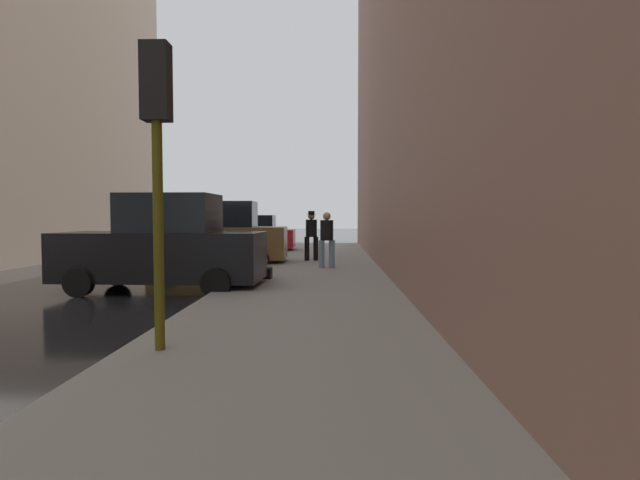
% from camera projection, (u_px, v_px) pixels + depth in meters
% --- Properties ---
extents(ground_plane, '(120.00, 120.00, 0.00)m').
position_uv_depth(ground_plane, '(14.00, 301.00, 10.22)').
color(ground_plane, black).
extents(sidewalk, '(4.00, 40.00, 0.15)m').
position_uv_depth(sidewalk, '(305.00, 299.00, 10.05)').
color(sidewalk, gray).
rests_on(sidewalk, ground_plane).
extents(parked_black_suv, '(4.64, 2.14, 2.25)m').
position_uv_depth(parked_black_suv, '(164.00, 247.00, 11.52)').
color(parked_black_suv, black).
rests_on(parked_black_suv, ground_plane).
extents(parked_bronze_suv, '(4.65, 2.17, 2.25)m').
position_uv_depth(parked_bronze_suv, '(221.00, 237.00, 17.32)').
color(parked_bronze_suv, brown).
rests_on(parked_bronze_suv, ground_plane).
extents(parked_red_hatchback, '(4.23, 2.12, 1.79)m').
position_uv_depth(parked_red_hatchback, '(251.00, 235.00, 23.65)').
color(parked_red_hatchback, '#B2191E').
rests_on(parked_red_hatchback, ground_plane).
extents(fire_hydrant, '(0.42, 0.22, 0.70)m').
position_uv_depth(fire_hydrant, '(260.00, 259.00, 14.39)').
color(fire_hydrant, red).
rests_on(fire_hydrant, sidewalk).
extents(traffic_light, '(0.32, 0.32, 3.60)m').
position_uv_depth(traffic_light, '(157.00, 129.00, 5.83)').
color(traffic_light, '#514C0F').
rests_on(traffic_light, sidewalk).
extents(pedestrian_with_fedora, '(0.52, 0.46, 1.78)m').
position_uv_depth(pedestrian_with_fedora, '(311.00, 233.00, 17.89)').
color(pedestrian_with_fedora, black).
rests_on(pedestrian_with_fedora, sidewalk).
extents(pedestrian_in_jeans, '(0.52, 0.46, 1.71)m').
position_uv_depth(pedestrian_in_jeans, '(327.00, 237.00, 15.34)').
color(pedestrian_in_jeans, '#728CB2').
rests_on(pedestrian_in_jeans, sidewalk).
extents(duffel_bag, '(0.32, 0.44, 0.28)m').
position_uv_depth(duffel_bag, '(265.00, 273.00, 12.78)').
color(duffel_bag, black).
rests_on(duffel_bag, sidewalk).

